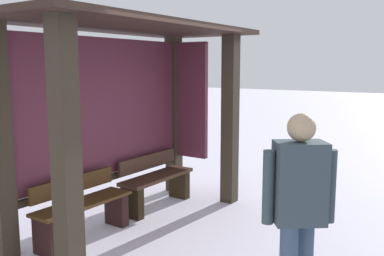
{
  "coord_description": "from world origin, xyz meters",
  "views": [
    {
      "loc": [
        -3.94,
        -3.52,
        2.02
      ],
      "look_at": [
        0.34,
        -0.62,
        1.26
      ],
      "focal_mm": 39.84,
      "sensor_mm": 36.0,
      "label": 1
    }
  ],
  "objects": [
    {
      "name": "ground_plane",
      "position": [
        0.0,
        0.0,
        0.0
      ],
      "size": [
        60.0,
        60.0,
        0.0
      ],
      "primitive_type": "plane",
      "color": "silver"
    },
    {
      "name": "bench_left_inside",
      "position": [
        -0.69,
        0.24,
        0.35
      ],
      "size": [
        1.27,
        0.36,
        0.73
      ],
      "color": "#4A3016",
      "rests_on": "ground"
    },
    {
      "name": "person_walking",
      "position": [
        -0.84,
        -2.42,
        0.97
      ],
      "size": [
        0.44,
        0.51,
        1.67
      ],
      "color": "#384851",
      "rests_on": "ground"
    },
    {
      "name": "bench_center_inside",
      "position": [
        0.69,
        0.24,
        0.36
      ],
      "size": [
        1.27,
        0.37,
        0.75
      ],
      "color": "#452C20",
      "rests_on": "ground"
    },
    {
      "name": "bus_shelter",
      "position": [
        0.09,
        0.18,
        1.71
      ],
      "size": [
        3.6,
        1.62,
        2.53
      ],
      "color": "#382E23",
      "rests_on": "ground"
    }
  ]
}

